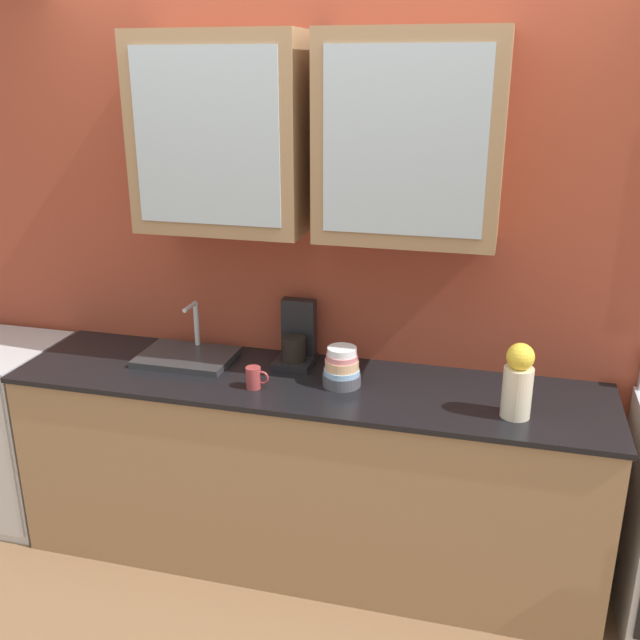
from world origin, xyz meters
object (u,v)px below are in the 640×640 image
Objects in this scene: sink_faucet at (187,356)px; cup_near_sink at (254,378)px; dishwasher at (0,428)px; coffee_maker at (297,340)px; vase at (518,381)px; bowl_stack at (342,368)px.

cup_near_sink is at bearing -27.56° from sink_faucet.
coffee_maker is at bearing 7.36° from dishwasher.
cup_near_sink is 1.51m from dishwasher.
sink_faucet is 1.41× the size of vase.
sink_faucet is 2.50× the size of bowl_stack.
coffee_maker reaches higher than bowl_stack.
vase is at bearing -7.73° from sink_faucet.
dishwasher is at bearing 175.19° from cup_near_sink.
sink_faucet is at bearing 172.27° from vase.
vase is 0.34× the size of dishwasher.
cup_near_sink is at bearing -160.80° from bowl_stack.
sink_faucet is at bearing 5.16° from dishwasher.
dishwasher is (-1.77, -0.00, -0.53)m from bowl_stack.
coffee_maker is (-0.26, 0.19, 0.03)m from bowl_stack.
vase reaches higher than dishwasher.
sink_faucet is 1.48× the size of coffee_maker.
coffee_maker reaches higher than sink_faucet.
sink_faucet is 0.48× the size of dishwasher.
bowl_stack is 1.70× the size of cup_near_sink.
bowl_stack is 0.73m from vase.
bowl_stack is 0.56× the size of vase.
sink_faucet reaches higher than cup_near_sink.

